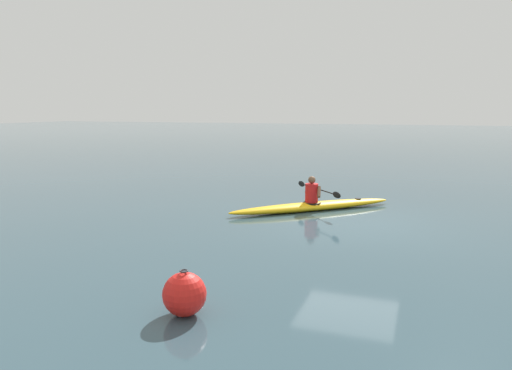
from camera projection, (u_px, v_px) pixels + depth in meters
ground_plane at (351, 222)px, 12.11m from camera, size 160.00×160.00×0.00m
kayak at (313, 206)px, 13.49m from camera, size 4.18×3.83×0.24m
kayaker at (312, 191)px, 13.41m from camera, size 1.66×1.84×0.75m
mooring_buoy_orange_mid at (184, 294)px, 6.59m from camera, size 0.62×0.62×0.66m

